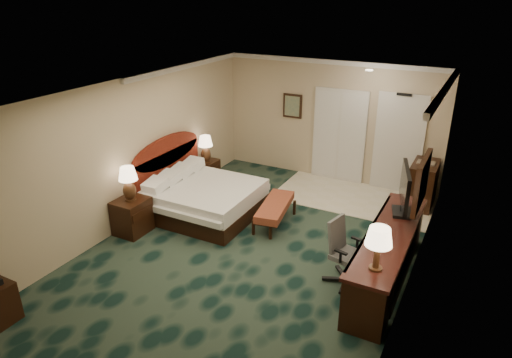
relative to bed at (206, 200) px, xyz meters
The scene contains 24 objects.
floor 1.70m from the bed, 30.03° to the right, with size 5.00×7.50×0.00m, color black.
ceiling 2.92m from the bed, 30.03° to the right, with size 5.00×7.50×0.00m, color silver.
wall_back 3.42m from the bed, 63.64° to the left, with size 5.00×0.00×2.70m, color #BDAE8D.
wall_front 4.92m from the bed, 72.51° to the right, with size 5.00×0.00×2.70m, color #BDAE8D.
wall_left 1.71m from the bed, 141.65° to the right, with size 0.00×7.50×2.70m, color #BDAE8D.
wall_right 4.17m from the bed, 11.95° to the right, with size 0.00×7.50×2.70m, color #BDAE8D.
crown_molding 2.88m from the bed, 30.03° to the right, with size 5.00×7.50×0.10m, color silver, non-canonical shape.
tile_patch 3.14m from the bed, 41.37° to the left, with size 3.20×1.70×0.01m, color beige.
headboard 1.08m from the bed, behind, with size 0.12×2.00×1.40m, color #4A100B, non-canonical shape.
entry_door 4.22m from the bed, 43.93° to the left, with size 1.02×0.06×2.18m, color silver.
closet_doors 3.42m from the bed, 59.48° to the left, with size 1.20×0.06×2.10m, color silver.
wall_art 3.20m from the bed, 79.27° to the left, with size 0.45×0.06×0.55m, color #4C695D.
wall_mirror 4.11m from the bed, ahead, with size 0.05×0.95×0.75m, color white.
bed is the anchor object (origin of this frame).
nightstand_near 1.44m from the bed, 122.71° to the right, with size 0.51×0.59×0.64m, color black.
nightstand_far 1.51m from the bed, 122.71° to the left, with size 0.44×0.50×0.55m, color black.
lamp_near 1.57m from the bed, 122.72° to the right, with size 0.33×0.33×0.62m, color black, non-canonical shape.
lamp_far 1.55m from the bed, 122.65° to the left, with size 0.32×0.32×0.60m, color black, non-canonical shape.
bed_bench 1.39m from the bed, 10.69° to the left, with size 0.44×1.27×0.43m, color brown.
desk 3.66m from the bed, ahead, with size 0.62×2.86×0.82m, color black.
tv 3.75m from the bed, ahead, with size 0.08×0.98×0.76m, color black.
desk_lamp 4.07m from the bed, 23.66° to the right, with size 0.34×0.34×0.60m, color black, non-canonical shape.
desk_chair 3.25m from the bed, 16.08° to the right, with size 0.59×0.55×1.01m, color #565656, non-canonical shape.
minibar 4.36m from the bed, 32.91° to the left, with size 0.48×0.86×0.91m, color black.
Camera 1 is at (3.13, -5.79, 4.13)m, focal length 32.00 mm.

